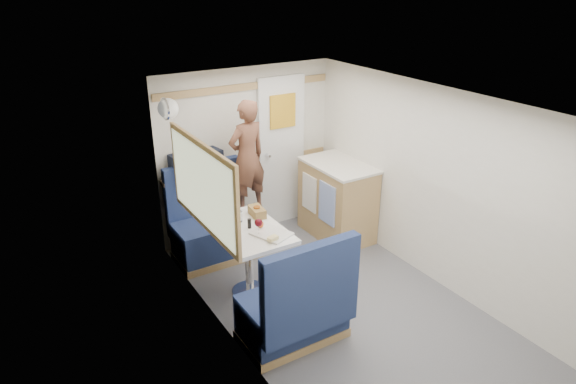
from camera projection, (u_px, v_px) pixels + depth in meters
floor at (364, 325)px, 4.68m from camera, size 4.50×4.50×0.00m
ceiling at (379, 110)px, 3.89m from camera, size 4.50×4.50×0.00m
wall_back at (247, 152)px, 6.05m from camera, size 2.20×0.02×2.00m
wall_left at (255, 263)px, 3.76m from camera, size 0.02×4.50×2.00m
wall_right at (462, 199)px, 4.81m from camera, size 0.02×4.50×2.00m
oak_trim_low at (249, 165)px, 6.09m from camera, size 2.15×0.02×0.08m
oak_trim_high at (246, 87)px, 5.72m from camera, size 2.15×0.02×0.08m
side_window at (202, 186)px, 4.45m from camera, size 0.04×1.30×0.72m
rear_door at (282, 149)px, 6.25m from camera, size 0.62×0.12×1.86m
dinette_table at (248, 243)px, 4.93m from camera, size 0.62×0.92×0.72m
bench_far at (213, 232)px, 5.71m from camera, size 0.90×0.59×1.05m
bench_near at (296, 313)px, 4.36m from camera, size 0.90×0.59×1.05m
ledge at (201, 176)px, 5.68m from camera, size 0.90×0.14×0.04m
dome_light at (168, 109)px, 4.94m from camera, size 0.20×0.20×0.20m
galley_counter at (337, 200)px, 6.10m from camera, size 0.57×0.92×0.92m
person at (247, 157)px, 5.62m from camera, size 0.52×0.39×1.28m
duffel_bag at (196, 164)px, 5.60m from camera, size 0.58×0.34×0.26m
tray at (271, 234)px, 4.76m from camera, size 0.36×0.41×0.02m
orange_fruit at (260, 224)px, 4.84m from camera, size 0.07×0.07×0.07m
cheese_block at (273, 238)px, 4.62m from camera, size 0.11×0.08×0.03m
wine_glass at (259, 223)px, 4.70m from camera, size 0.08×0.08×0.17m
tumbler_left at (235, 236)px, 4.61m from camera, size 0.07×0.07×0.12m
tumbler_right at (239, 217)px, 4.99m from camera, size 0.06×0.06×0.10m
beer_glass at (257, 211)px, 5.09m from camera, size 0.07×0.07×0.11m
pepper_grinder at (249, 224)px, 4.86m from camera, size 0.04×0.04×0.09m
bread_loaf at (257, 212)px, 5.10m from camera, size 0.14×0.23×0.09m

